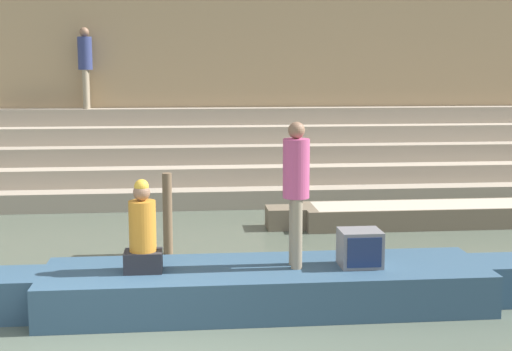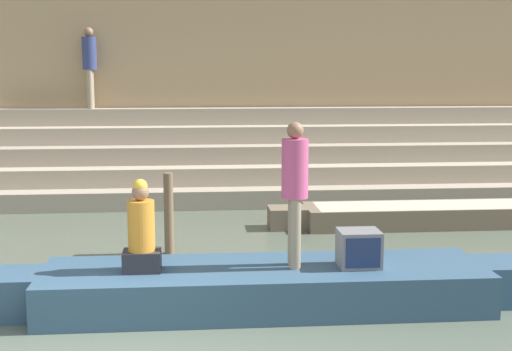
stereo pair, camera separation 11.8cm
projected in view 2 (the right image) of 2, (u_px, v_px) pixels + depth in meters
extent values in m
cube|color=tan|center=(144.00, 190.00, 15.30)|extent=(36.00, 2.86, 0.37)
cube|color=#B2A28D|center=(145.00, 171.00, 15.52)|extent=(36.00, 2.29, 0.37)
cube|color=tan|center=(145.00, 152.00, 15.75)|extent=(36.00, 1.72, 0.37)
cube|color=#B2A28D|center=(146.00, 134.00, 15.97)|extent=(36.00, 1.14, 0.37)
cube|color=tan|center=(146.00, 117.00, 16.20)|extent=(36.00, 0.57, 0.37)
cube|color=tan|center=(146.00, 2.00, 16.67)|extent=(34.20, 1.20, 8.62)
cube|color=brown|center=(148.00, 175.00, 16.67)|extent=(34.20, 0.12, 0.60)
cube|color=#33516B|center=(265.00, 287.00, 8.38)|extent=(5.18, 1.34, 0.49)
cube|color=#2D2D2D|center=(265.00, 269.00, 8.34)|extent=(4.77, 1.24, 0.05)
cube|color=#33516B|center=(507.00, 281.00, 8.63)|extent=(0.73, 0.73, 0.49)
cube|color=#33516B|center=(8.00, 294.00, 8.13)|extent=(0.73, 0.73, 0.49)
cylinder|color=olive|center=(198.00, 259.00, 9.05)|extent=(2.46, 0.04, 0.04)
cylinder|color=gray|center=(293.00, 231.00, 8.38)|extent=(0.13, 0.13, 0.82)
cylinder|color=gray|center=(295.00, 234.00, 8.21)|extent=(0.13, 0.13, 0.82)
cylinder|color=#C64C7F|center=(295.00, 169.00, 8.18)|extent=(0.31, 0.31, 0.68)
sphere|color=#8C664C|center=(295.00, 130.00, 8.11)|extent=(0.19, 0.19, 0.19)
cube|color=#28282D|center=(142.00, 261.00, 8.16)|extent=(0.43, 0.34, 0.24)
cylinder|color=orange|center=(141.00, 226.00, 8.10)|extent=(0.31, 0.31, 0.58)
sphere|color=#8C664C|center=(140.00, 192.00, 8.04)|extent=(0.19, 0.19, 0.19)
sphere|color=gold|center=(140.00, 186.00, 8.03)|extent=(0.17, 0.17, 0.17)
cube|color=slate|center=(359.00, 248.00, 8.34)|extent=(0.48, 0.42, 0.43)
cube|color=navy|center=(363.00, 253.00, 8.13)|extent=(0.40, 0.02, 0.35)
cube|color=#756651|center=(436.00, 215.00, 12.73)|extent=(4.70, 1.03, 0.37)
cube|color=beige|center=(436.00, 206.00, 12.70)|extent=(4.33, 0.93, 0.05)
cube|color=#756651|center=(287.00, 218.00, 12.50)|extent=(0.66, 0.56, 0.37)
cylinder|color=brown|center=(169.00, 214.00, 10.73)|extent=(0.14, 0.14, 1.24)
cylinder|color=gray|center=(91.00, 89.00, 16.08)|extent=(0.13, 0.13, 0.87)
cylinder|color=gray|center=(90.00, 89.00, 15.91)|extent=(0.13, 0.13, 0.87)
cylinder|color=navy|center=(89.00, 53.00, 15.87)|extent=(0.32, 0.32, 0.72)
sphere|color=#8C664C|center=(89.00, 32.00, 15.80)|extent=(0.21, 0.21, 0.21)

